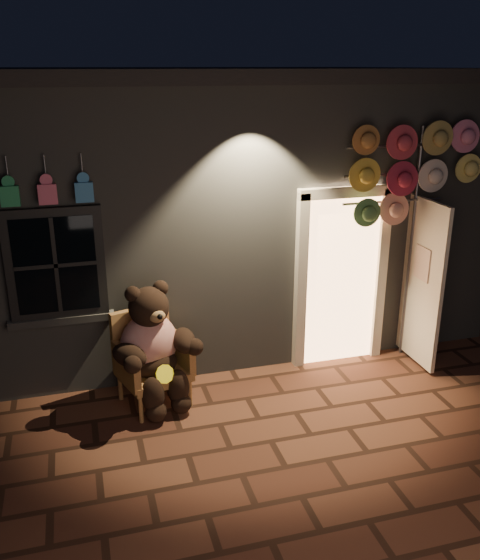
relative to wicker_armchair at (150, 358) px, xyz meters
name	(u,v)px	position (x,y,z in m)	size (l,w,h in m)	color
ground	(271,441)	(1.03, -1.11, -0.51)	(60.00, 60.00, 0.00)	brown
shop_building	(189,190)	(1.03, 2.88, 1.22)	(7.30, 5.95, 3.51)	slate
wicker_armchair	(150,358)	(0.00, 0.00, 0.00)	(0.85, 0.82, 1.03)	#AC6E42
teddy_bear	(153,347)	(0.03, -0.13, 0.18)	(0.95, 0.88, 1.37)	#AC1E12
hat_rack	(411,171)	(3.08, 0.17, 1.85)	(1.67, 0.22, 2.87)	#59595E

